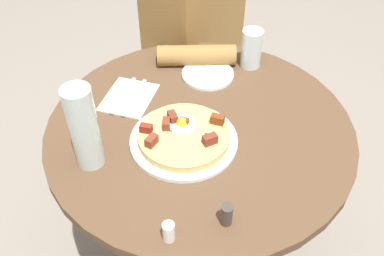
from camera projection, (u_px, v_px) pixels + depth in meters
The scene contains 12 objects.
dining_table at pixel (199, 165), 1.35m from camera, with size 0.88×0.88×0.73m.
person_seated at pixel (194, 69), 1.81m from camera, with size 0.52×0.44×1.14m.
pizza_plate at pixel (184, 140), 1.18m from camera, with size 0.30×0.30×0.01m, color white.
breakfast_pizza at pixel (183, 135), 1.17m from camera, with size 0.25×0.25×0.05m.
bread_plate at pixel (208, 74), 1.40m from camera, with size 0.17×0.17×0.01m, color white.
napkin at pixel (129, 97), 1.32m from camera, with size 0.17×0.14×0.00m, color white.
fork at pixel (134, 97), 1.31m from camera, with size 0.18×0.01×0.01m, color silver.
knife at pixel (123, 95), 1.32m from camera, with size 0.18×0.01×0.01m, color silver.
water_glass at pixel (251, 49), 1.40m from camera, with size 0.07×0.07×0.13m, color silver.
water_bottle at pixel (84, 128), 1.05m from camera, with size 0.07×0.07×0.24m, color silver.
salt_shaker at pixel (169, 232), 0.94m from camera, with size 0.03×0.03×0.05m, color white.
pepper_shaker at pixel (227, 215), 0.97m from camera, with size 0.03×0.03×0.06m, color #3F3833.
Camera 1 is at (-0.73, -0.53, 1.57)m, focal length 40.28 mm.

